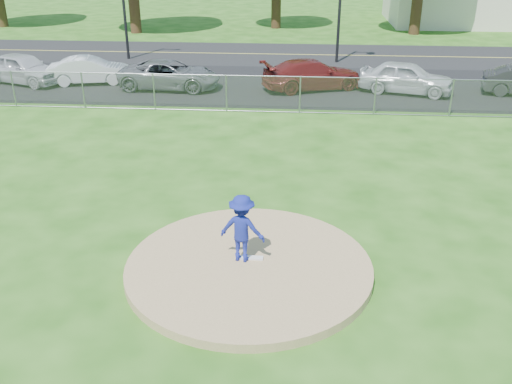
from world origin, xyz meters
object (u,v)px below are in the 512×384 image
at_px(parked_car_darkred, 313,74).
at_px(pitcher, 242,228).
at_px(parked_car_gray, 170,75).
at_px(parked_car_pearl, 406,77).
at_px(traffic_cone, 149,80).
at_px(parked_car_silver, 23,68).
at_px(parked_car_white, 90,70).

bearing_deg(parked_car_darkred, pitcher, 153.05).
relative_size(parked_car_gray, parked_car_darkred, 0.99).
bearing_deg(parked_car_pearl, traffic_cone, 106.77).
relative_size(pitcher, parked_car_silver, 0.36).
bearing_deg(parked_car_gray, pitcher, -159.21).
height_order(parked_car_gray, parked_car_darkred, parked_car_darkred).
height_order(pitcher, parked_car_silver, pitcher).
bearing_deg(traffic_cone, pitcher, -68.59).
bearing_deg(pitcher, parked_car_darkred, -83.92).
relative_size(traffic_cone, parked_car_darkred, 0.17).
relative_size(parked_car_white, parked_car_pearl, 0.93).
relative_size(parked_car_darkred, parked_car_pearl, 1.13).
bearing_deg(parked_car_darkred, traffic_cone, 73.23).
bearing_deg(parked_car_gray, traffic_cone, 99.07).
bearing_deg(parked_car_gray, parked_car_silver, 89.21).
xyz_separation_m(parked_car_silver, parked_car_pearl, (18.22, -0.39, -0.01)).
relative_size(pitcher, parked_car_gray, 0.33).
bearing_deg(parked_car_darkred, parked_car_white, 67.98).
height_order(parked_car_silver, parked_car_darkred, parked_car_silver).
bearing_deg(parked_car_white, parked_car_pearl, -104.96).
xyz_separation_m(pitcher, parked_car_darkred, (1.71, 15.71, -0.28)).
bearing_deg(traffic_cone, parked_car_gray, 6.23).
height_order(pitcher, parked_car_gray, pitcher).
relative_size(pitcher, parked_car_pearl, 0.37).
xyz_separation_m(parked_car_gray, parked_car_darkred, (6.67, 0.42, 0.04)).
bearing_deg(parked_car_pearl, parked_car_darkred, 101.17).
xyz_separation_m(pitcher, parked_car_silver, (-12.26, 15.75, -0.24)).
height_order(parked_car_silver, parked_car_gray, parked_car_silver).
relative_size(parked_car_white, parked_car_darkred, 0.82).
bearing_deg(parked_car_pearl, parked_car_silver, 104.68).
height_order(traffic_cone, parked_car_silver, parked_car_silver).
bearing_deg(parked_car_darkred, parked_car_silver, 69.10).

